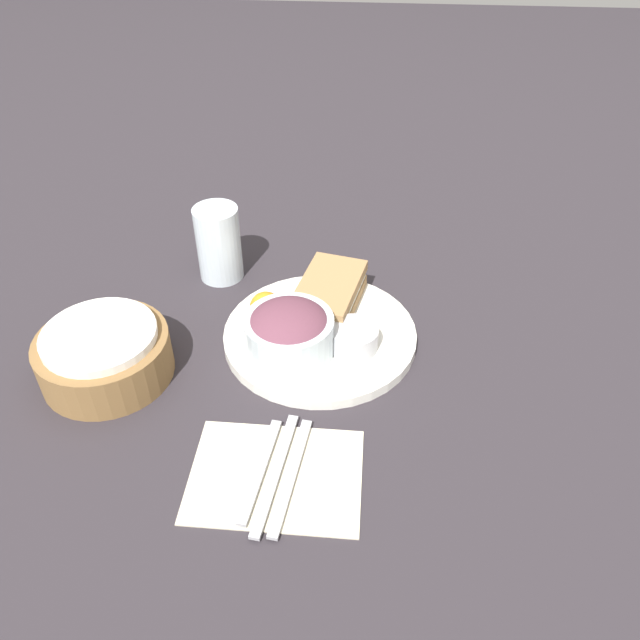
# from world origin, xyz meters

# --- Properties ---
(ground_plane) EXTENTS (4.00, 4.00, 0.00)m
(ground_plane) POSITION_xyz_m (0.00, 0.00, 0.00)
(ground_plane) COLOR #2D282D
(plate) EXTENTS (0.27, 0.27, 0.02)m
(plate) POSITION_xyz_m (0.00, 0.00, 0.01)
(plate) COLOR white
(plate) RESTS_ON ground_plane
(sandwich) EXTENTS (0.15, 0.11, 0.04)m
(sandwich) POSITION_xyz_m (0.06, -0.01, 0.04)
(sandwich) COLOR #A37A4C
(sandwich) RESTS_ON plate
(salad_bowl) EXTENTS (0.12, 0.12, 0.07)m
(salad_bowl) POSITION_xyz_m (-0.05, 0.04, 0.05)
(salad_bowl) COLOR silver
(salad_bowl) RESTS_ON plate
(dressing_cup) EXTENTS (0.07, 0.07, 0.03)m
(dressing_cup) POSITION_xyz_m (-0.03, -0.05, 0.03)
(dressing_cup) COLOR #B7B7BC
(dressing_cup) RESTS_ON plate
(orange_wedge) EXTENTS (0.05, 0.05, 0.05)m
(orange_wedge) POSITION_xyz_m (0.02, 0.08, 0.04)
(orange_wedge) COLOR orange
(orange_wedge) RESTS_ON plate
(drink_glass) EXTENTS (0.07, 0.07, 0.12)m
(drink_glass) POSITION_xyz_m (0.14, 0.17, 0.06)
(drink_glass) COLOR silver
(drink_glass) RESTS_ON ground_plane
(bread_basket) EXTENTS (0.17, 0.17, 0.07)m
(bread_basket) POSITION_xyz_m (-0.09, 0.27, 0.03)
(bread_basket) COLOR olive
(bread_basket) RESTS_ON ground_plane
(napkin) EXTENTS (0.14, 0.19, 0.00)m
(napkin) POSITION_xyz_m (-0.24, 0.03, 0.00)
(napkin) COLOR beige
(napkin) RESTS_ON ground_plane
(fork) EXTENTS (0.16, 0.03, 0.01)m
(fork) POSITION_xyz_m (-0.24, 0.01, 0.01)
(fork) COLOR #B2B2B7
(fork) RESTS_ON napkin
(knife) EXTENTS (0.17, 0.03, 0.01)m
(knife) POSITION_xyz_m (-0.24, 0.03, 0.01)
(knife) COLOR #B2B2B7
(knife) RESTS_ON napkin
(spoon) EXTENTS (0.15, 0.03, 0.01)m
(spoon) POSITION_xyz_m (-0.24, 0.05, 0.01)
(spoon) COLOR #B2B2B7
(spoon) RESTS_ON napkin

